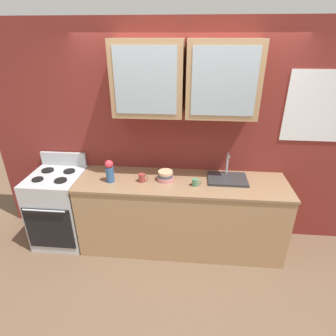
# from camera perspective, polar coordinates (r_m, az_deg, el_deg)

# --- Properties ---
(ground_plane) EXTENTS (10.00, 10.00, 0.00)m
(ground_plane) POSITION_cam_1_polar(r_m,az_deg,el_deg) (3.74, 2.57, -15.43)
(ground_plane) COLOR brown
(back_wall_unit) EXTENTS (4.87, 0.46, 2.66)m
(back_wall_unit) POSITION_cam_1_polar(r_m,az_deg,el_deg) (3.29, 3.49, 8.82)
(back_wall_unit) COLOR maroon
(back_wall_unit) RESTS_ON ground_plane
(counter) EXTENTS (2.47, 0.68, 0.93)m
(counter) POSITION_cam_1_polar(r_m,az_deg,el_deg) (3.46, 2.73, -9.59)
(counter) COLOR #A87F56
(counter) RESTS_ON ground_plane
(stove_range) EXTENTS (0.63, 0.70, 1.11)m
(stove_range) POSITION_cam_1_polar(r_m,az_deg,el_deg) (3.82, -21.46, -7.65)
(stove_range) COLOR silver
(stove_range) RESTS_ON ground_plane
(sink_faucet) EXTENTS (0.46, 0.33, 0.30)m
(sink_faucet) POSITION_cam_1_polar(r_m,az_deg,el_deg) (3.30, 12.23, -2.11)
(sink_faucet) COLOR #2D2D30
(sink_faucet) RESTS_ON counter
(bowl_stack) EXTENTS (0.19, 0.19, 0.12)m
(bowl_stack) POSITION_cam_1_polar(r_m,az_deg,el_deg) (3.20, -0.53, -1.65)
(bowl_stack) COLOR #D87F84
(bowl_stack) RESTS_ON counter
(vase) EXTENTS (0.09, 0.09, 0.27)m
(vase) POSITION_cam_1_polar(r_m,az_deg,el_deg) (3.21, -12.05, -0.60)
(vase) COLOR #33598C
(vase) RESTS_ON counter
(cup_near_sink) EXTENTS (0.10, 0.07, 0.08)m
(cup_near_sink) POSITION_cam_1_polar(r_m,az_deg,el_deg) (3.11, 5.68, -2.98)
(cup_near_sink) COLOR #4C7F59
(cup_near_sink) RESTS_ON counter
(cup_near_bowls) EXTENTS (0.11, 0.08, 0.10)m
(cup_near_bowls) POSITION_cam_1_polar(r_m,az_deg,el_deg) (3.19, -5.43, -2.04)
(cup_near_bowls) COLOR #993838
(cup_near_bowls) RESTS_ON counter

